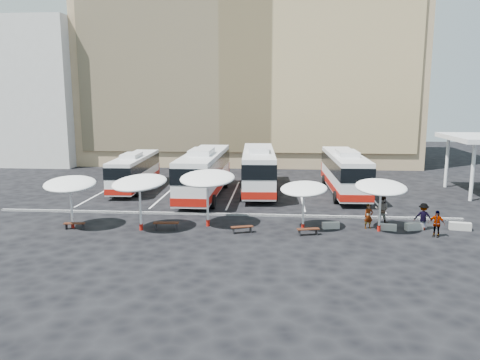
# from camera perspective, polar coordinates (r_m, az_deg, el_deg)

# --- Properties ---
(ground) EXTENTS (120.00, 120.00, 0.00)m
(ground) POSITION_cam_1_polar(r_m,az_deg,el_deg) (33.93, -2.10, -4.53)
(ground) COLOR black
(ground) RESTS_ON ground
(sandstone_building) EXTENTS (42.00, 18.25, 29.60)m
(sandstone_building) POSITION_cam_1_polar(r_m,az_deg,el_deg) (64.70, 1.23, 13.73)
(sandstone_building) COLOR tan
(sandstone_building) RESTS_ON ground
(apartment_block) EXTENTS (14.00, 14.00, 18.00)m
(apartment_block) POSITION_cam_1_polar(r_m,az_deg,el_deg) (68.47, -23.46, 9.68)
(apartment_block) COLOR silver
(apartment_block) RESTS_ON ground
(curb_divider) EXTENTS (34.00, 0.25, 0.15)m
(curb_divider) POSITION_cam_1_polar(r_m,az_deg,el_deg) (34.39, -2.00, -4.20)
(curb_divider) COLOR black
(curb_divider) RESTS_ON ground
(bay_lines) EXTENTS (24.15, 12.00, 0.01)m
(bay_lines) POSITION_cam_1_polar(r_m,az_deg,el_deg) (41.67, -0.81, -1.74)
(bay_lines) COLOR white
(bay_lines) RESTS_ON ground
(bus_0) EXTENTS (2.86, 11.03, 3.48)m
(bus_0) POSITION_cam_1_polar(r_m,az_deg,el_deg) (44.93, -12.72, 1.18)
(bus_0) COLOR silver
(bus_0) RESTS_ON ground
(bus_1) EXTENTS (3.27, 13.50, 4.28)m
(bus_1) POSITION_cam_1_polar(r_m,az_deg,el_deg) (40.57, -4.39, 1.03)
(bus_1) COLOR silver
(bus_1) RESTS_ON ground
(bus_2) EXTENTS (3.56, 13.32, 4.19)m
(bus_2) POSITION_cam_1_polar(r_m,az_deg,el_deg) (42.84, 2.27, 1.48)
(bus_2) COLOR silver
(bus_2) RESTS_ON ground
(bus_3) EXTENTS (3.17, 12.60, 3.98)m
(bus_3) POSITION_cam_1_polar(r_m,az_deg,el_deg) (42.76, 12.62, 1.08)
(bus_3) COLOR silver
(bus_3) RESTS_ON ground
(sunshade_0) EXTENTS (3.97, 4.01, 3.48)m
(sunshade_0) POSITION_cam_1_polar(r_m,az_deg,el_deg) (32.42, -20.01, -0.48)
(sunshade_0) COLOR silver
(sunshade_0) RESTS_ON ground
(sunshade_1) EXTENTS (4.65, 4.67, 3.69)m
(sunshade_1) POSITION_cam_1_polar(r_m,az_deg,el_deg) (30.62, -12.16, -0.35)
(sunshade_1) COLOR silver
(sunshade_1) RESTS_ON ground
(sunshade_2) EXTENTS (4.08, 4.13, 3.83)m
(sunshade_2) POSITION_cam_1_polar(r_m,az_deg,el_deg) (30.96, -4.00, 0.19)
(sunshade_2) COLOR silver
(sunshade_2) RESTS_ON ground
(sunshade_3) EXTENTS (3.91, 3.93, 3.18)m
(sunshade_3) POSITION_cam_1_polar(r_m,az_deg,el_deg) (30.51, 7.78, -1.09)
(sunshade_3) COLOR silver
(sunshade_3) RESTS_ON ground
(sunshade_4) EXTENTS (3.51, 3.55, 3.40)m
(sunshade_4) POSITION_cam_1_polar(r_m,az_deg,el_deg) (31.08, 16.81, -0.87)
(sunshade_4) COLOR silver
(sunshade_4) RESTS_ON ground
(wood_bench_0) EXTENTS (1.40, 0.47, 0.42)m
(wood_bench_0) POSITION_cam_1_polar(r_m,az_deg,el_deg) (32.67, -19.54, -5.12)
(wood_bench_0) COLOR #33160B
(wood_bench_0) RESTS_ON ground
(wood_bench_1) EXTENTS (1.69, 0.58, 0.51)m
(wood_bench_1) POSITION_cam_1_polar(r_m,az_deg,el_deg) (31.00, -9.00, -5.33)
(wood_bench_1) COLOR #33160B
(wood_bench_1) RESTS_ON ground
(wood_bench_2) EXTENTS (1.46, 0.81, 0.43)m
(wood_bench_2) POSITION_cam_1_polar(r_m,az_deg,el_deg) (29.96, 0.25, -5.86)
(wood_bench_2) COLOR #33160B
(wood_bench_2) RESTS_ON ground
(wood_bench_3) EXTENTS (1.46, 0.72, 0.43)m
(wood_bench_3) POSITION_cam_1_polar(r_m,az_deg,el_deg) (29.79, 8.30, -6.06)
(wood_bench_3) COLOR #33160B
(wood_bench_3) RESTS_ON ground
(conc_bench_0) EXTENTS (1.17, 0.56, 0.42)m
(conc_bench_0) POSITION_cam_1_polar(r_m,az_deg,el_deg) (31.55, 11.00, -5.45)
(conc_bench_0) COLOR gray
(conc_bench_0) RESTS_ON ground
(conc_bench_1) EXTENTS (1.15, 0.56, 0.42)m
(conc_bench_1) POSITION_cam_1_polar(r_m,az_deg,el_deg) (32.06, 17.55, -5.50)
(conc_bench_1) COLOR gray
(conc_bench_1) RESTS_ON ground
(conc_bench_2) EXTENTS (1.32, 0.78, 0.47)m
(conc_bench_2) POSITION_cam_1_polar(r_m,az_deg,el_deg) (32.70, 20.50, -5.32)
(conc_bench_2) COLOR gray
(conc_bench_2) RESTS_ON ground
(conc_bench_3) EXTENTS (1.38, 0.67, 0.50)m
(conc_bench_3) POSITION_cam_1_polar(r_m,az_deg,el_deg) (33.86, 25.25, -5.12)
(conc_bench_3) COLOR gray
(conc_bench_3) RESTS_ON ground
(passenger_0) EXTENTS (0.69, 0.55, 1.66)m
(passenger_0) POSITION_cam_1_polar(r_m,az_deg,el_deg) (31.98, 15.39, -4.28)
(passenger_0) COLOR black
(passenger_0) RESTS_ON ground
(passenger_1) EXTENTS (1.15, 1.06, 1.90)m
(passenger_1) POSITION_cam_1_polar(r_m,az_deg,el_deg) (33.53, 16.95, -3.48)
(passenger_1) COLOR black
(passenger_1) RESTS_ON ground
(passenger_2) EXTENTS (1.06, 0.83, 1.68)m
(passenger_2) POSITION_cam_1_polar(r_m,az_deg,el_deg) (31.49, 22.83, -4.93)
(passenger_2) COLOR black
(passenger_2) RESTS_ON ground
(passenger_3) EXTENTS (1.27, 0.92, 1.78)m
(passenger_3) POSITION_cam_1_polar(r_m,az_deg,el_deg) (32.77, 21.46, -4.17)
(passenger_3) COLOR black
(passenger_3) RESTS_ON ground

